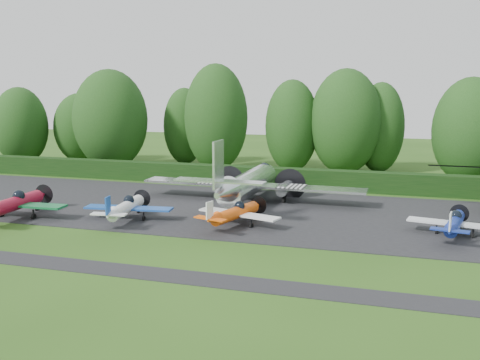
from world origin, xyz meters
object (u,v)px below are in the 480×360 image
(light_plane_blue, at_px, (455,223))
(light_plane_red, at_px, (14,204))
(transport_plane, at_px, (247,184))
(light_plane_white, at_px, (126,207))
(light_plane_orange, at_px, (235,213))

(light_plane_blue, bearing_deg, light_plane_red, 177.20)
(transport_plane, height_order, light_plane_white, transport_plane)
(transport_plane, relative_size, light_plane_red, 2.47)
(light_plane_red, distance_m, light_plane_white, 8.74)
(transport_plane, bearing_deg, light_plane_orange, -81.66)
(light_plane_red, xyz_separation_m, light_plane_orange, (16.90, 2.77, -0.20))
(light_plane_white, bearing_deg, light_plane_red, -159.93)
(light_plane_orange, xyz_separation_m, light_plane_blue, (14.98, 1.59, -0.03))
(light_plane_red, bearing_deg, light_plane_white, 15.76)
(transport_plane, xyz_separation_m, light_plane_red, (-15.62, -10.41, -0.56))
(light_plane_red, height_order, light_plane_blue, light_plane_red)
(light_plane_orange, height_order, light_plane_blue, light_plane_orange)
(transport_plane, height_order, light_plane_red, transport_plane)
(light_plane_white, distance_m, light_plane_blue, 23.48)
(transport_plane, relative_size, light_plane_blue, 3.05)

